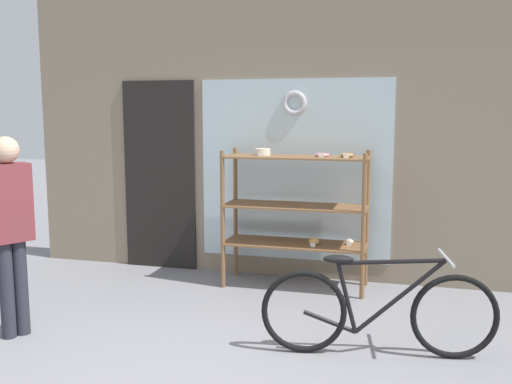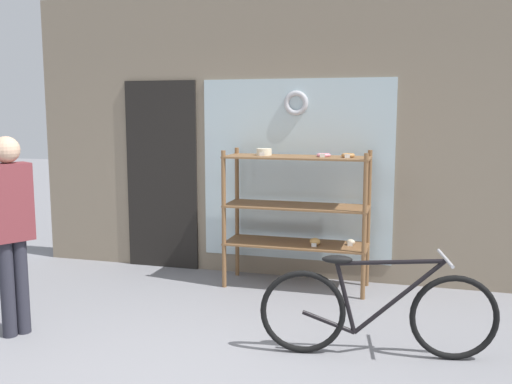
{
  "view_description": "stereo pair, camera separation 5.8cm",
  "coord_description": "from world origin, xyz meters",
  "views": [
    {
      "loc": [
        1.35,
        -3.15,
        1.77
      ],
      "look_at": [
        0.14,
        1.38,
        1.1
      ],
      "focal_mm": 40.0,
      "sensor_mm": 36.0,
      "label": 1
    },
    {
      "loc": [
        1.4,
        -3.13,
        1.77
      ],
      "look_at": [
        0.14,
        1.38,
        1.1
      ],
      "focal_mm": 40.0,
      "sensor_mm": 36.0,
      "label": 2
    }
  ],
  "objects": [
    {
      "name": "storefront_facade",
      "position": [
        -0.04,
        2.75,
        1.48
      ],
      "size": [
        5.62,
        0.13,
        3.03
      ],
      "color": "gray",
      "rests_on": "ground_plane"
    },
    {
      "name": "display_case",
      "position": [
        0.29,
        2.38,
        0.85
      ],
      "size": [
        1.43,
        0.48,
        1.39
      ],
      "color": "brown",
      "rests_on": "ground_plane"
    },
    {
      "name": "bicycle",
      "position": [
        1.18,
        0.9,
        0.34
      ],
      "size": [
        1.68,
        0.46,
        0.76
      ],
      "rotation": [
        0.0,
        0.0,
        0.16
      ],
      "color": "black",
      "rests_on": "ground_plane"
    },
    {
      "name": "pedestrian",
      "position": [
        -1.61,
        0.54,
        0.92
      ],
      "size": [
        0.32,
        0.37,
        1.58
      ],
      "rotation": [
        0.0,
        0.0,
        1.03
      ],
      "color": "#282833",
      "rests_on": "ground_plane"
    }
  ]
}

